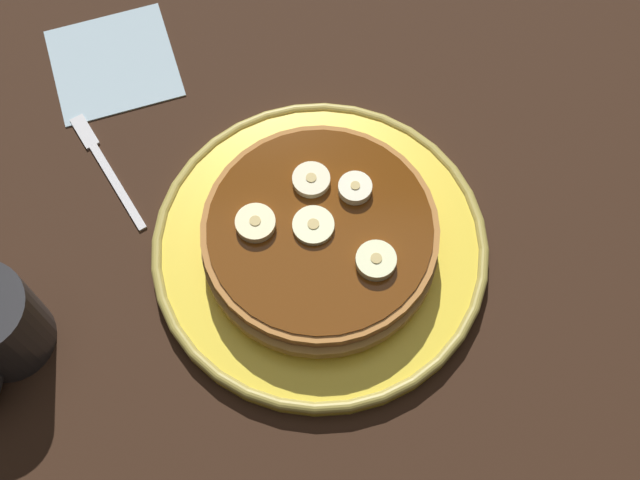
{
  "coord_description": "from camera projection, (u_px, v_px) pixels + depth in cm",
  "views": [
    {
      "loc": [
        27.25,
        0.85,
        62.48
      ],
      "look_at": [
        0.0,
        0.0,
        2.3
      ],
      "focal_mm": 46.32,
      "sensor_mm": 36.0,
      "label": 1
    }
  ],
  "objects": [
    {
      "name": "napkin",
      "position": [
        113.0,
        63.0,
        0.76
      ],
      "size": [
        14.07,
        14.07,
        0.3
      ],
      "primitive_type": "cube",
      "rotation": [
        0.0,
        0.0,
        0.34
      ],
      "color": "#99B2BF",
      "rests_on": "ground_plane"
    },
    {
      "name": "ground_plane",
      "position": [
        320.0,
        259.0,
        0.7
      ],
      "size": [
        140.0,
        140.0,
        3.0
      ],
      "primitive_type": "cube",
      "color": "black"
    },
    {
      "name": "banana_slice_4",
      "position": [
        355.0,
        188.0,
        0.65
      ],
      "size": [
        2.68,
        2.68,
        1.04
      ],
      "color": "#EDE8C6",
      "rests_on": "pancake_stack"
    },
    {
      "name": "banana_slice_3",
      "position": [
        255.0,
        228.0,
        0.63
      ],
      "size": [
        3.13,
        3.13,
        0.99
      ],
      "color": "#F8EDB2",
      "rests_on": "pancake_stack"
    },
    {
      "name": "banana_slice_1",
      "position": [
        376.0,
        261.0,
        0.62
      ],
      "size": [
        3.11,
        3.11,
        1.06
      ],
      "color": "#EDF1B8",
      "rests_on": "pancake_stack"
    },
    {
      "name": "banana_slice_0",
      "position": [
        313.0,
        226.0,
        0.64
      ],
      "size": [
        3.26,
        3.26,
        0.71
      ],
      "color": "#F0F3BB",
      "rests_on": "pancake_stack"
    },
    {
      "name": "pancake_stack",
      "position": [
        323.0,
        237.0,
        0.65
      ],
      "size": [
        19.47,
        19.23,
        3.42
      ],
      "color": "tan",
      "rests_on": "plate"
    },
    {
      "name": "fork",
      "position": [
        104.0,
        164.0,
        0.71
      ],
      "size": [
        11.31,
        8.1,
        0.5
      ],
      "color": "silver",
      "rests_on": "ground_plane"
    },
    {
      "name": "plate",
      "position": [
        320.0,
        247.0,
        0.67
      ],
      "size": [
        27.51,
        27.51,
        1.61
      ],
      "color": "yellow",
      "rests_on": "ground_plane"
    },
    {
      "name": "banana_slice_2",
      "position": [
        311.0,
        180.0,
        0.65
      ],
      "size": [
        3.02,
        3.02,
        0.87
      ],
      "color": "beige",
      "rests_on": "pancake_stack"
    }
  ]
}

